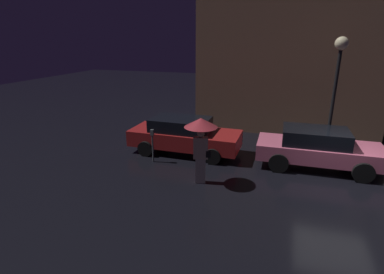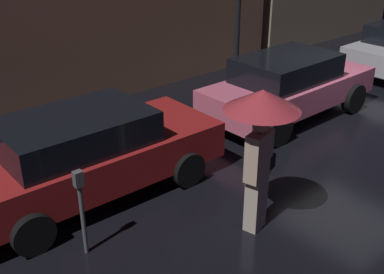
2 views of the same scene
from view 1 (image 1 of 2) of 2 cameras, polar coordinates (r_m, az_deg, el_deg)
ground_plane at (r=10.84m, az=26.72°, el=-8.59°), size 60.00×60.00×0.00m
building_facade_left at (r=16.14m, az=18.03°, el=15.79°), size 8.75×3.00×8.14m
parked_car_red at (r=12.31m, az=-1.54°, el=0.42°), size 4.51×1.94×1.46m
parked_car_pink at (r=11.77m, az=22.78°, el=-1.89°), size 4.36×1.90×1.46m
pedestrian_with_umbrella at (r=9.39m, az=1.71°, el=0.70°), size 1.05×1.05×2.20m
parking_meter at (r=11.42m, az=-7.53°, el=-0.99°), size 0.12×0.10×1.29m
street_lamp_near at (r=13.50m, az=26.10°, el=12.08°), size 0.51×0.51×4.61m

